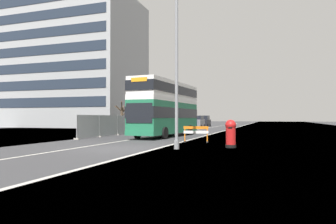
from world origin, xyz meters
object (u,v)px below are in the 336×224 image
object	(u,v)px
roadworks_barrier	(196,132)
car_oncoming_near	(189,123)
lamppost_foreground	(177,68)
car_receding_far	(205,121)
car_receding_mid	(197,122)
double_decker_bus	(167,108)
red_pillar_postbox	(231,132)

from	to	relation	value
roadworks_barrier	car_oncoming_near	size ratio (longest dim) A/B	0.46
roadworks_barrier	car_oncoming_near	xyz separation A→B (m)	(-7.08, 24.54, 0.28)
lamppost_foreground	roadworks_barrier	world-z (taller)	lamppost_foreground
lamppost_foreground	car_receding_far	size ratio (longest dim) A/B	2.37
car_receding_mid	roadworks_barrier	bearing A→B (deg)	-76.84
double_decker_bus	red_pillar_postbox	world-z (taller)	double_decker_bus
car_oncoming_near	car_receding_mid	world-z (taller)	car_oncoming_near
car_oncoming_near	car_receding_mid	size ratio (longest dim) A/B	0.99
car_receding_far	lamppost_foreground	bearing A→B (deg)	-79.93
roadworks_barrier	car_oncoming_near	bearing A→B (deg)	106.09
car_oncoming_near	lamppost_foreground	bearing A→B (deg)	-76.33
car_receding_mid	double_decker_bus	bearing A→B (deg)	-83.19
car_receding_mid	car_receding_far	world-z (taller)	car_receding_far
lamppost_foreground	roadworks_barrier	bearing A→B (deg)	91.28
lamppost_foreground	car_oncoming_near	bearing A→B (deg)	103.67
car_receding_mid	car_oncoming_near	bearing A→B (deg)	-88.78
red_pillar_postbox	roadworks_barrier	bearing A→B (deg)	132.09
double_decker_bus	lamppost_foreground	xyz separation A→B (m)	(4.34, -10.86, 1.82)
double_decker_bus	lamppost_foreground	bearing A→B (deg)	-68.23
double_decker_bus	lamppost_foreground	size ratio (longest dim) A/B	1.18
lamppost_foreground	roadworks_barrier	size ratio (longest dim) A/B	5.34
car_receding_mid	car_receding_far	bearing A→B (deg)	93.66
lamppost_foreground	car_receding_far	xyz separation A→B (m)	(-7.87, 44.32, -3.48)
lamppost_foreground	car_oncoming_near	size ratio (longest dim) A/B	2.47
double_decker_bus	car_receding_mid	size ratio (longest dim) A/B	2.87
red_pillar_postbox	car_receding_mid	xyz separation A→B (m)	(-10.06, 34.01, 0.10)
lamppost_foreground	car_receding_mid	xyz separation A→B (m)	(-7.33, 35.89, -3.50)
red_pillar_postbox	car_receding_mid	distance (m)	35.47
lamppost_foreground	car_receding_far	world-z (taller)	lamppost_foreground
lamppost_foreground	car_receding_mid	bearing A→B (deg)	101.54
lamppost_foreground	roadworks_barrier	xyz separation A→B (m)	(-0.11, 5.02, -3.77)
roadworks_barrier	car_receding_mid	distance (m)	31.70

